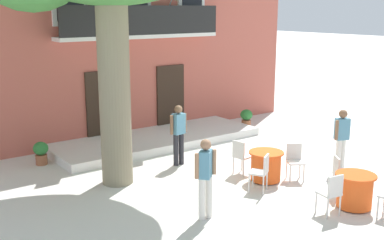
% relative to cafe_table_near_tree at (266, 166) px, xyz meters
% --- Properties ---
extents(ground_plane, '(120.00, 120.00, 0.00)m').
position_rel_cafe_table_near_tree_xyz_m(ground_plane, '(0.22, 0.68, -0.39)').
color(ground_plane, silver).
extents(building_facade, '(13.00, 5.09, 7.50)m').
position_rel_cafe_table_near_tree_xyz_m(building_facade, '(-0.36, 7.67, 3.36)').
color(building_facade, '#BC5B4C').
rests_on(building_facade, ground).
extents(entrance_step_platform, '(6.71, 2.35, 0.25)m').
position_rel_cafe_table_near_tree_xyz_m(entrance_step_platform, '(-0.36, 4.51, -0.27)').
color(entrance_step_platform, silver).
rests_on(entrance_step_platform, ground).
extents(cafe_table_near_tree, '(0.86, 0.86, 0.76)m').
position_rel_cafe_table_near_tree_xyz_m(cafe_table_near_tree, '(0.00, 0.00, 0.00)').
color(cafe_table_near_tree, '#EA561E').
rests_on(cafe_table_near_tree, ground).
extents(cafe_chair_near_tree_0, '(0.55, 0.55, 0.91)m').
position_rel_cafe_table_near_tree_xyz_m(cafe_chair_near_tree_0, '(0.68, -0.33, 0.14)').
color(cafe_chair_near_tree_0, silver).
rests_on(cafe_chair_near_tree_0, ground).
extents(cafe_chair_near_tree_1, '(0.45, 0.45, 0.91)m').
position_rel_cafe_table_near_tree_xyz_m(cafe_chair_near_tree_1, '(-0.17, 0.73, 0.14)').
color(cafe_chair_near_tree_1, silver).
rests_on(cafe_chair_near_tree_1, ground).
extents(cafe_chair_near_tree_2, '(0.55, 0.55, 0.91)m').
position_rel_cafe_table_near_tree_xyz_m(cafe_chair_near_tree_2, '(-0.60, -0.46, 0.14)').
color(cafe_chair_near_tree_2, silver).
rests_on(cafe_chair_near_tree_2, ground).
extents(cafe_table_middle, '(0.86, 0.86, 0.76)m').
position_rel_cafe_table_near_tree_xyz_m(cafe_table_middle, '(0.37, -2.31, 0.00)').
color(cafe_table_middle, '#EA561E').
rests_on(cafe_table_middle, ground).
extents(cafe_chair_middle_0, '(0.46, 0.46, 0.91)m').
position_rel_cafe_table_near_tree_xyz_m(cafe_chair_middle_0, '(-0.39, -2.27, 0.14)').
color(cafe_chair_middle_0, silver).
rests_on(cafe_chair_middle_0, ground).
extents(cafe_chair_middle_2, '(0.56, 0.56, 0.91)m').
position_rel_cafe_table_near_tree_xyz_m(cafe_chair_middle_2, '(0.74, -1.66, 0.14)').
color(cafe_chair_middle_2, silver).
rests_on(cafe_chair_middle_2, ground).
extents(ground_planter_left, '(0.41, 0.41, 0.64)m').
position_rel_cafe_table_near_tree_xyz_m(ground_planter_left, '(-4.06, 4.60, -0.03)').
color(ground_planter_left, '#995638').
rests_on(ground_planter_left, ground).
extents(ground_planter_right, '(0.44, 0.44, 0.67)m').
position_rel_cafe_table_near_tree_xyz_m(ground_planter_right, '(3.35, 4.35, -0.02)').
color(ground_planter_right, '#995638').
rests_on(ground_planter_right, ground).
extents(pedestrian_near_entrance, '(0.53, 0.33, 1.66)m').
position_rel_cafe_table_near_tree_xyz_m(pedestrian_near_entrance, '(2.11, -0.62, 0.55)').
color(pedestrian_near_entrance, silver).
rests_on(pedestrian_near_entrance, ground).
extents(pedestrian_mid_plaza, '(0.53, 0.27, 1.67)m').
position_rel_cafe_table_near_tree_xyz_m(pedestrian_mid_plaza, '(-1.02, 2.33, 0.55)').
color(pedestrian_mid_plaza, '#232328').
rests_on(pedestrian_mid_plaza, ground).
extents(pedestrian_by_tree, '(0.53, 0.39, 1.69)m').
position_rel_cafe_table_near_tree_xyz_m(pedestrian_by_tree, '(-2.56, -0.84, 0.56)').
color(pedestrian_by_tree, silver).
rests_on(pedestrian_by_tree, ground).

